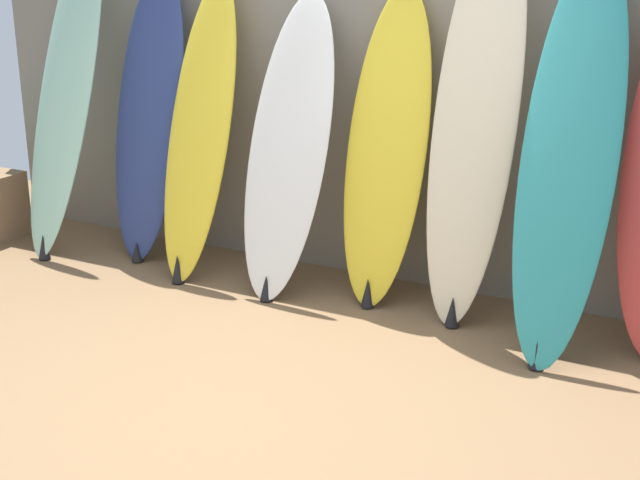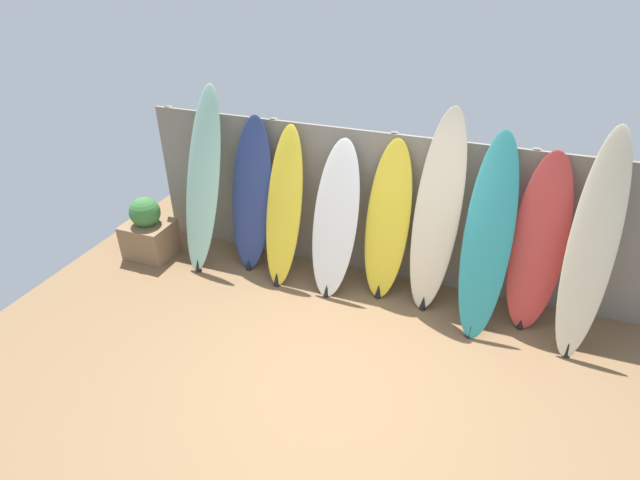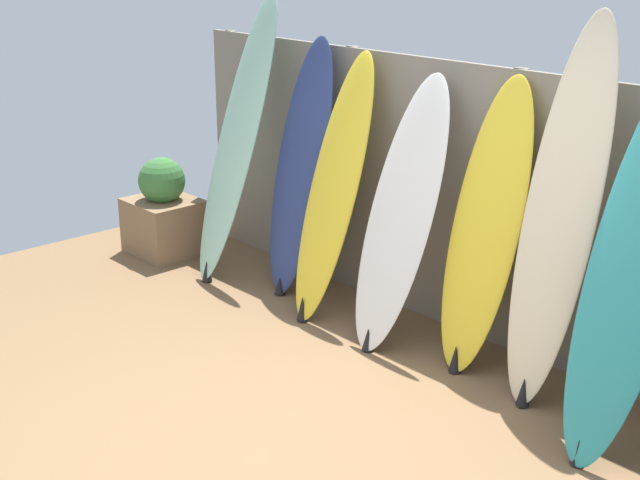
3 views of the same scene
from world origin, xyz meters
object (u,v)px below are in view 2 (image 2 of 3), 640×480
surfboard_seafoam_0 (203,182)px  surfboard_cream_8 (592,248)px  surfboard_white_3 (335,221)px  surfboard_yellow_4 (388,223)px  surfboard_teal_6 (488,239)px  surfboard_yellow_2 (284,209)px  surfboard_navy_1 (252,196)px  surfboard_cream_5 (437,216)px  planter_box (149,231)px  surfboard_red_7 (538,245)px

surfboard_seafoam_0 → surfboard_cream_8: size_ratio=1.01×
surfboard_white_3 → surfboard_yellow_4: size_ratio=0.97×
surfboard_white_3 → surfboard_teal_6: bearing=-2.4°
surfboard_yellow_2 → surfboard_white_3: 0.64m
surfboard_navy_1 → surfboard_teal_6: bearing=-3.8°
surfboard_navy_1 → surfboard_teal_6: size_ratio=0.93×
surfboard_cream_8 → surfboard_white_3: bearing=179.4°
surfboard_cream_8 → surfboard_cream_5: bearing=175.7°
surfboard_yellow_2 → surfboard_cream_5: bearing=2.4°
surfboard_cream_8 → planter_box: surfboard_cream_8 is taller
surfboard_yellow_4 → surfboard_cream_5: size_ratio=0.81×
surfboard_yellow_4 → surfboard_teal_6: (1.07, -0.20, 0.12)m
surfboard_white_3 → surfboard_red_7: size_ratio=0.93×
surfboard_yellow_2 → surfboard_white_3: size_ratio=1.05×
surfboard_teal_6 → surfboard_red_7: bearing=20.7°
surfboard_yellow_2 → planter_box: 1.93m
surfboard_teal_6 → surfboard_yellow_4: bearing=169.6°
surfboard_navy_1 → surfboard_cream_5: (2.20, -0.03, 0.15)m
surfboard_cream_5 → surfboard_cream_8: bearing=-4.3°
surfboard_cream_5 → planter_box: 3.66m
surfboard_yellow_4 → planter_box: bearing=-173.7°
surfboard_red_7 → surfboard_cream_8: 0.49m
surfboard_seafoam_0 → surfboard_yellow_4: 2.27m
surfboard_cream_8 → planter_box: bearing=-177.9°
surfboard_teal_6 → surfboard_navy_1: bearing=176.2°
surfboard_teal_6 → surfboard_white_3: bearing=177.6°
surfboard_teal_6 → planter_box: (-4.11, -0.14, -0.65)m
surfboard_yellow_2 → surfboard_teal_6: size_ratio=0.90×
surfboard_red_7 → surfboard_cream_8: size_ratio=0.86×
surfboard_yellow_2 → surfboard_cream_8: size_ratio=0.84×
surfboard_teal_6 → surfboard_red_7: size_ratio=1.08×
surfboard_red_7 → surfboard_yellow_2: bearing=-177.8°
surfboard_seafoam_0 → surfboard_cream_5: size_ratio=0.99×
surfboard_seafoam_0 → surfboard_white_3: 1.70m
surfboard_seafoam_0 → surfboard_cream_5: 2.78m
surfboard_white_3 → surfboard_yellow_4: 0.59m
surfboard_seafoam_0 → surfboard_teal_6: 3.33m
surfboard_yellow_2 → planter_box: size_ratio=2.22×
surfboard_navy_1 → surfboard_yellow_2: 0.49m
surfboard_teal_6 → planter_box: bearing=-178.0°
surfboard_white_3 → surfboard_cream_5: surfboard_cream_5 is taller
surfboard_seafoam_0 → surfboard_cream_5: bearing=1.9°
surfboard_white_3 → surfboard_cream_8: size_ratio=0.80×
surfboard_seafoam_0 → surfboard_white_3: size_ratio=1.25×
surfboard_seafoam_0 → surfboard_yellow_2: 1.07m
surfboard_seafoam_0 → surfboard_red_7: size_ratio=1.17×
surfboard_navy_1 → surfboard_yellow_4: size_ratio=1.05×
surfboard_yellow_2 → surfboard_navy_1: bearing=167.3°
surfboard_navy_1 → surfboard_teal_6: (2.75, -0.18, 0.06)m
surfboard_yellow_2 → planter_box: (-1.84, -0.22, -0.55)m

